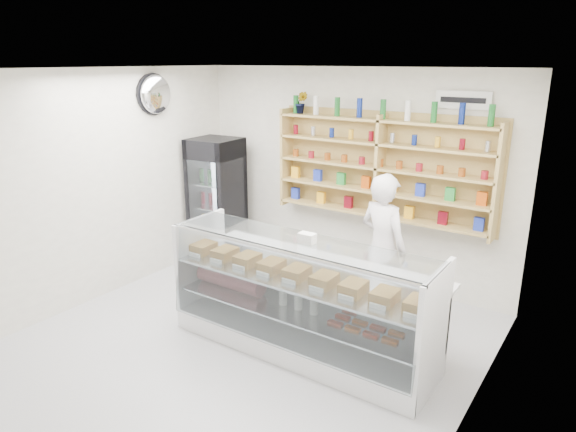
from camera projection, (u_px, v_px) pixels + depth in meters
The scene contains 8 objects.
room at pixel (225, 224), 4.82m from camera, with size 5.00×5.00×5.00m.
display_counter at pixel (302, 319), 5.25m from camera, with size 2.77×0.83×1.21m.
shop_worker at pixel (383, 248), 5.76m from camera, with size 0.62×0.41×1.71m, color silver.
drinks_cooler at pixel (217, 200), 7.48m from camera, with size 0.70×0.68×1.82m.
wall_shelving at pixel (380, 168), 6.35m from camera, with size 2.84×0.28×1.33m.
potted_plant at pixel (301, 103), 6.76m from camera, with size 0.16×0.13×0.29m, color #1E6626.
security_mirror at pixel (156, 94), 6.63m from camera, with size 0.15×0.50×0.50m, color silver.
wall_sign at pixel (463, 100), 5.72m from camera, with size 0.62×0.03×0.20m, color white.
Camera 1 is at (3.07, -3.46, 2.88)m, focal length 32.00 mm.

